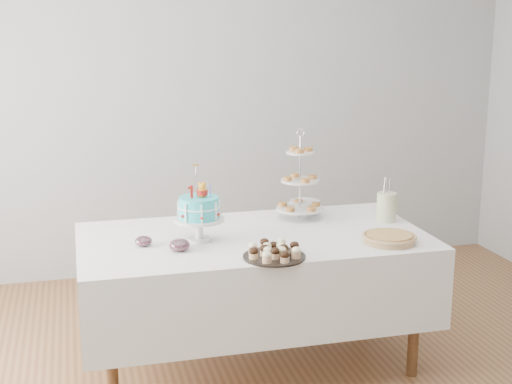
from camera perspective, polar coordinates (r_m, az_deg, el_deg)
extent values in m
cube|color=#979A9C|center=(5.49, -4.65, 7.38)|extent=(5.00, 0.04, 2.70)
cube|color=#979A9C|center=(1.76, 18.70, -6.31)|extent=(5.00, 0.04, 2.70)
cube|color=silver|center=(4.04, -0.21, -6.54)|extent=(1.92, 1.02, 0.45)
cylinder|color=brown|center=(3.67, -11.52, -12.50)|extent=(0.06, 0.06, 0.67)
cylinder|color=brown|center=(4.07, 12.56, -9.90)|extent=(0.06, 0.06, 0.67)
cylinder|color=brown|center=(4.35, -12.09, -8.31)|extent=(0.06, 0.06, 0.67)
cylinder|color=brown|center=(4.69, 8.47, -6.53)|extent=(0.06, 0.06, 0.67)
cylinder|color=#31C9D4|center=(3.83, -4.59, -1.25)|extent=(0.21, 0.21, 0.12)
torus|color=white|center=(3.83, -4.59, -1.16)|extent=(0.23, 0.23, 0.01)
cube|color=#B31913|center=(3.80, -5.17, 0.03)|extent=(0.02, 0.01, 0.07)
cylinder|color=blue|center=(3.79, -3.68, 0.03)|extent=(0.01, 0.01, 0.07)
cylinder|color=silver|center=(3.83, -4.83, 0.89)|extent=(0.00, 0.00, 0.16)
cylinder|color=gold|center=(3.81, -4.85, 2.17)|extent=(0.04, 0.04, 0.01)
cylinder|color=black|center=(3.60, 1.47, -5.19)|extent=(0.32, 0.32, 0.01)
ellipsoid|color=black|center=(3.57, 0.52, -4.57)|extent=(0.05, 0.05, 0.04)
ellipsoid|color=beige|center=(3.60, 2.42, -4.41)|extent=(0.05, 0.05, 0.04)
cylinder|color=tan|center=(3.90, 10.62, -3.75)|extent=(0.27, 0.27, 0.03)
cylinder|color=#AC7543|center=(3.90, 10.63, -3.46)|extent=(0.24, 0.24, 0.02)
torus|color=tan|center=(3.90, 10.63, -3.51)|extent=(0.29, 0.29, 0.02)
cylinder|color=silver|center=(4.26, 3.54, 1.18)|extent=(0.01, 0.01, 0.50)
cylinder|color=silver|center=(4.31, 3.51, -1.31)|extent=(0.28, 0.28, 0.01)
cylinder|color=silver|center=(4.27, 3.54, 0.92)|extent=(0.23, 0.23, 0.01)
cylinder|color=silver|center=(4.23, 3.57, 3.18)|extent=(0.17, 0.17, 0.01)
torus|color=silver|center=(4.21, 3.60, 4.77)|extent=(0.05, 0.01, 0.05)
cylinder|color=silver|center=(4.45, 3.94, -1.17)|extent=(0.19, 0.19, 0.07)
cylinder|color=silver|center=(4.29, -4.82, -2.14)|extent=(0.23, 0.23, 0.01)
ellipsoid|color=silver|center=(3.82, -8.99, -3.91)|extent=(0.09, 0.09, 0.05)
cylinder|color=#4F0618|center=(3.82, -8.99, -3.97)|extent=(0.06, 0.06, 0.03)
ellipsoid|color=silver|center=(3.72, -6.14, -4.25)|extent=(0.11, 0.11, 0.06)
cylinder|color=#4F0618|center=(3.72, -6.13, -4.32)|extent=(0.07, 0.07, 0.03)
cylinder|color=silver|center=(4.30, 10.39, -1.19)|extent=(0.12, 0.12, 0.17)
cylinder|color=silver|center=(4.31, 11.18, -0.98)|extent=(0.01, 0.01, 0.09)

